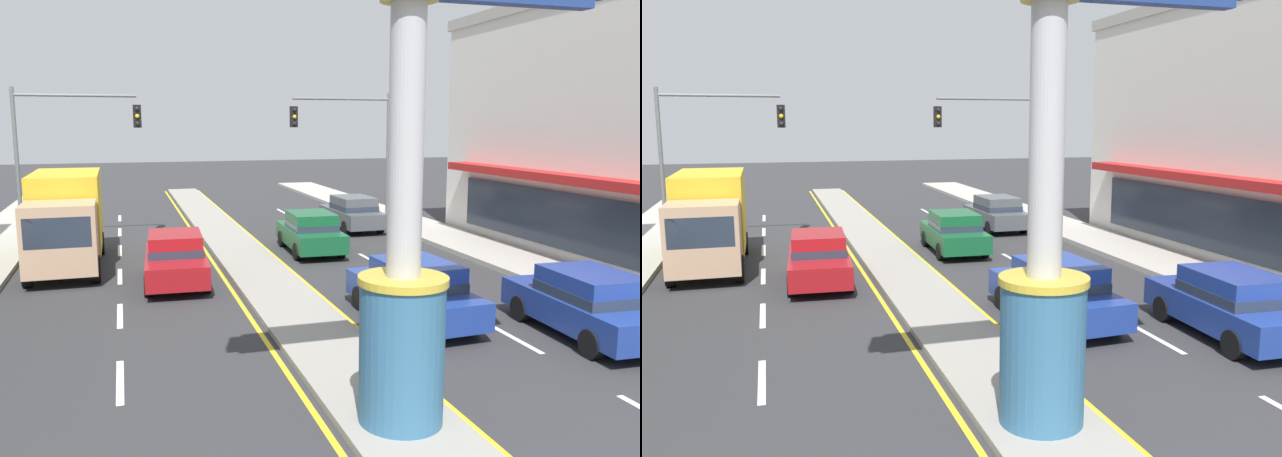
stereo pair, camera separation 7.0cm
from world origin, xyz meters
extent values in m
cube|color=gray|center=(0.00, 18.00, 0.07)|extent=(1.94, 52.00, 0.14)
cube|color=#ADA89E|center=(8.92, 16.00, 0.09)|extent=(2.70, 60.00, 0.18)
cube|color=silver|center=(-4.27, 9.20, 0.00)|extent=(0.14, 2.20, 0.01)
cube|color=silver|center=(-4.27, 13.60, 0.00)|extent=(0.14, 2.20, 0.01)
cube|color=silver|center=(-4.27, 18.00, 0.00)|extent=(0.14, 2.20, 0.01)
cube|color=silver|center=(-4.27, 22.40, 0.00)|extent=(0.14, 2.20, 0.01)
cube|color=silver|center=(-4.27, 26.80, 0.00)|extent=(0.14, 2.20, 0.01)
cube|color=silver|center=(-4.27, 31.20, 0.00)|extent=(0.14, 2.20, 0.01)
cube|color=silver|center=(4.27, 9.20, 0.00)|extent=(0.14, 2.20, 0.01)
cube|color=silver|center=(4.27, 13.60, 0.00)|extent=(0.14, 2.20, 0.01)
cube|color=silver|center=(4.27, 18.00, 0.00)|extent=(0.14, 2.20, 0.01)
cube|color=silver|center=(4.27, 22.40, 0.00)|extent=(0.14, 2.20, 0.01)
cube|color=silver|center=(4.27, 26.80, 0.00)|extent=(0.14, 2.20, 0.01)
cube|color=silver|center=(4.27, 31.20, 0.00)|extent=(0.14, 2.20, 0.01)
cube|color=yellow|center=(-1.15, 18.00, 0.00)|extent=(0.12, 52.00, 0.01)
cube|color=yellow|center=(1.15, 18.00, 0.00)|extent=(0.12, 52.00, 0.01)
cylinder|color=#33668C|center=(0.00, 5.91, 1.26)|extent=(1.34, 1.34, 2.24)
cylinder|color=gold|center=(0.00, 5.91, 2.44)|extent=(1.40, 1.40, 0.12)
cylinder|color=#B7B7BC|center=(0.00, 5.91, 4.56)|extent=(0.53, 0.53, 4.36)
cube|color=#B21E1E|center=(9.94, 12.36, 3.00)|extent=(0.90, 19.58, 0.30)
cube|color=#283342|center=(10.35, 12.36, 1.50)|extent=(0.08, 18.89, 2.00)
cylinder|color=slate|center=(-7.97, 24.76, 3.10)|extent=(0.16, 0.16, 6.20)
cylinder|color=slate|center=(-5.66, 24.76, 5.90)|extent=(4.62, 0.12, 0.12)
cube|color=black|center=(-3.35, 24.60, 5.09)|extent=(0.32, 0.24, 0.92)
sphere|color=black|center=(-3.35, 24.46, 5.39)|extent=(0.17, 0.17, 0.17)
sphere|color=yellow|center=(-3.35, 24.46, 5.09)|extent=(0.17, 0.17, 0.17)
sphere|color=black|center=(-3.35, 24.46, 4.79)|extent=(0.17, 0.17, 0.17)
cylinder|color=slate|center=(7.97, 25.21, 3.10)|extent=(0.16, 0.16, 6.20)
cylinder|color=slate|center=(5.66, 25.21, 5.90)|extent=(4.62, 0.12, 0.12)
cube|color=black|center=(3.35, 25.05, 5.09)|extent=(0.32, 0.24, 0.92)
sphere|color=black|center=(3.35, 24.91, 5.39)|extent=(0.17, 0.17, 0.17)
sphere|color=yellow|center=(3.35, 24.91, 5.09)|extent=(0.17, 0.17, 0.17)
sphere|color=black|center=(3.35, 24.91, 4.79)|extent=(0.17, 0.17, 0.17)
cube|color=tan|center=(-5.91, 17.58, 1.41)|extent=(2.12, 2.02, 2.10)
cube|color=#283342|center=(-5.91, 16.62, 1.71)|extent=(1.85, 0.10, 0.90)
cube|color=gold|center=(-5.94, 21.08, 1.82)|extent=(2.24, 4.82, 2.60)
cylinder|color=black|center=(-4.95, 17.39, 0.42)|extent=(0.27, 0.84, 0.84)
cylinder|color=black|center=(-6.88, 17.37, 0.42)|extent=(0.27, 0.84, 0.84)
cylinder|color=black|center=(-4.94, 21.81, 0.42)|extent=(0.27, 0.84, 0.84)
cylinder|color=black|center=(-6.96, 21.79, 0.42)|extent=(0.27, 0.84, 0.84)
cube|color=maroon|center=(-2.62, 16.53, 0.60)|extent=(1.98, 4.38, 0.66)
cube|color=maroon|center=(-2.61, 16.70, 1.23)|extent=(1.66, 2.23, 0.60)
cube|color=#283342|center=(-2.61, 16.70, 1.05)|extent=(1.69, 2.25, 0.24)
cylinder|color=black|center=(-1.88, 15.15, 0.31)|extent=(0.25, 0.63, 0.62)
cylinder|color=black|center=(-3.50, 15.24, 0.31)|extent=(0.25, 0.63, 0.62)
cylinder|color=black|center=(-1.75, 17.82, 0.31)|extent=(0.25, 0.63, 0.62)
cylinder|color=black|center=(-3.36, 17.90, 0.31)|extent=(0.25, 0.63, 0.62)
cube|color=navy|center=(2.62, 11.02, 0.60)|extent=(2.00, 4.39, 0.66)
cube|color=navy|center=(2.63, 10.85, 1.23)|extent=(1.67, 2.23, 0.60)
cube|color=#283342|center=(2.63, 10.85, 1.05)|extent=(1.70, 2.26, 0.24)
cylinder|color=black|center=(1.74, 12.31, 0.31)|extent=(0.25, 0.63, 0.62)
cylinder|color=black|center=(3.36, 12.40, 0.31)|extent=(0.25, 0.63, 0.62)
cylinder|color=black|center=(1.89, 9.65, 0.31)|extent=(0.25, 0.63, 0.62)
cylinder|color=black|center=(3.50, 9.74, 0.31)|extent=(0.25, 0.63, 0.62)
cube|color=#4C5156|center=(5.92, 24.45, 0.60)|extent=(1.85, 4.34, 0.66)
cube|color=#4C5156|center=(5.93, 24.28, 1.23)|extent=(1.60, 2.18, 0.60)
cube|color=#283342|center=(5.93, 24.28, 1.05)|extent=(1.63, 2.21, 0.24)
cylinder|color=black|center=(5.08, 25.76, 0.31)|extent=(0.23, 0.62, 0.62)
cylinder|color=black|center=(6.70, 25.80, 0.31)|extent=(0.23, 0.62, 0.62)
cylinder|color=black|center=(5.14, 23.10, 0.31)|extent=(0.23, 0.62, 0.62)
cylinder|color=black|center=(6.76, 23.13, 0.31)|extent=(0.23, 0.62, 0.62)
cube|color=#14562D|center=(2.62, 19.99, 0.60)|extent=(1.92, 4.36, 0.66)
cube|color=#14562D|center=(2.62, 19.81, 1.23)|extent=(1.63, 2.21, 0.60)
cube|color=#283342|center=(2.62, 19.81, 1.05)|extent=(1.66, 2.23, 0.24)
cylinder|color=black|center=(1.86, 21.35, 0.31)|extent=(0.24, 0.63, 0.62)
cylinder|color=black|center=(3.48, 21.29, 0.31)|extent=(0.24, 0.63, 0.62)
cylinder|color=black|center=(1.76, 18.68, 0.31)|extent=(0.24, 0.63, 0.62)
cylinder|color=black|center=(3.38, 18.62, 0.31)|extent=(0.24, 0.63, 0.62)
cube|color=navy|center=(5.92, 8.87, 0.60)|extent=(1.95, 4.37, 0.66)
cube|color=navy|center=(5.91, 8.70, 1.23)|extent=(1.64, 2.22, 0.60)
cube|color=#283342|center=(5.91, 8.70, 1.05)|extent=(1.68, 2.24, 0.24)
cylinder|color=black|center=(5.17, 10.24, 0.31)|extent=(0.25, 0.63, 0.62)
cylinder|color=black|center=(6.79, 10.17, 0.31)|extent=(0.25, 0.63, 0.62)
cylinder|color=black|center=(5.05, 7.58, 0.31)|extent=(0.25, 0.63, 0.62)
camera|label=1|loc=(-4.05, -2.87, 4.82)|focal=36.03mm
camera|label=2|loc=(-3.98, -2.89, 4.82)|focal=36.03mm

